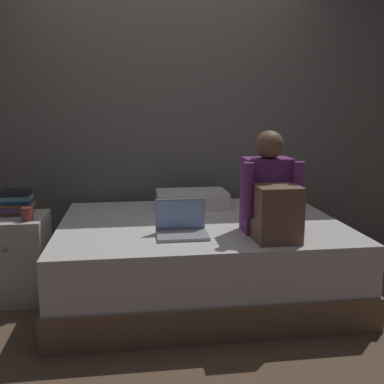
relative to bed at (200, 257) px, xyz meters
name	(u,v)px	position (x,y,z in m)	size (l,w,h in m)	color
ground_plane	(177,311)	(-0.20, -0.30, -0.26)	(8.00, 8.00, 0.00)	brown
wall_back	(162,105)	(-0.20, 0.90, 1.09)	(5.60, 0.10, 2.70)	slate
bed	(200,257)	(0.00, 0.00, 0.00)	(2.00, 1.50, 0.53)	#7A6047
nightstand	(15,258)	(-1.30, 0.08, 0.03)	(0.44, 0.46, 0.59)	beige
person_sitting	(271,196)	(0.38, -0.40, 0.52)	(0.39, 0.44, 0.65)	#75337A
laptop	(181,227)	(-0.17, -0.33, 0.33)	(0.32, 0.23, 0.22)	#9EA0A5
pillow	(192,199)	(0.00, 0.45, 0.34)	(0.56, 0.36, 0.13)	silver
book_stack	(17,202)	(-1.27, 0.13, 0.42)	(0.21, 0.16, 0.18)	brown
mug	(27,214)	(-1.17, -0.04, 0.37)	(0.08, 0.08, 0.09)	#933833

